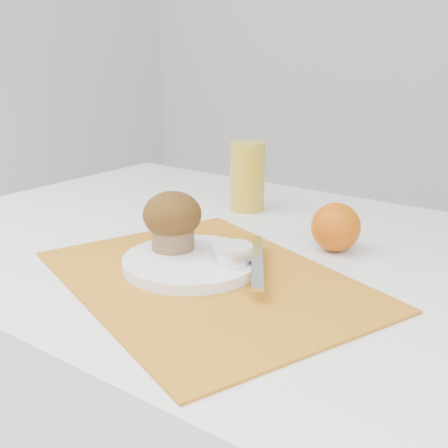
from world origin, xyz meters
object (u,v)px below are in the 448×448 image
Objects in this scene: plate at (192,262)px; table at (239,436)px; muffin at (172,219)px; juice_glass at (247,176)px; orange at (336,227)px.

table is at bearing 90.59° from plate.
juice_glass is at bearing 102.56° from muffin.
table is 0.44m from orange.
juice_glass reaches higher than table.
orange is at bearing 56.45° from plate.
orange is at bearing 27.78° from table.
table is 5.99× the size of plate.
plate is at bearing -14.77° from muffin.
orange is at bearing -24.33° from juice_glass.
orange reaches higher than plate.
juice_glass is at bearing 109.88° from plate.
juice_glass is 0.30m from muffin.
plate reaches higher than table.
muffin is (-0.18, -0.19, 0.03)m from orange.
orange is at bearing 46.48° from muffin.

